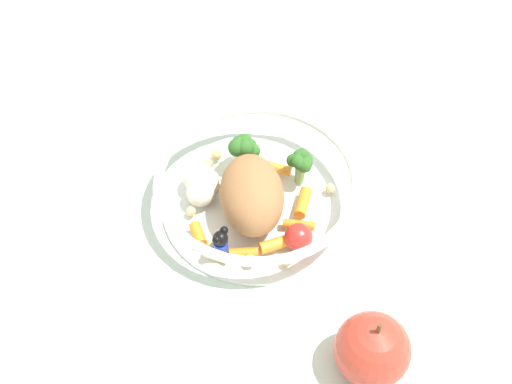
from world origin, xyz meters
name	(u,v)px	position (x,y,z in m)	size (l,w,h in m)	color
ground_plane	(271,208)	(0.00, 0.00, 0.00)	(2.40, 2.40, 0.00)	silver
food_container	(252,192)	(-0.02, -0.01, 0.03)	(0.21, 0.21, 0.07)	white
loose_apple	(372,350)	(0.13, -0.15, 0.03)	(0.07, 0.07, 0.08)	#BC3828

